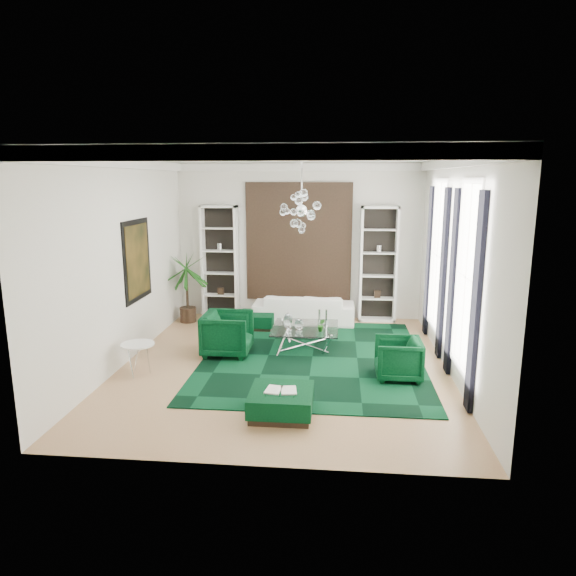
# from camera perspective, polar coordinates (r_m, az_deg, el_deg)

# --- Properties ---
(floor) EXTENTS (6.00, 7.00, 0.02)m
(floor) POSITION_cam_1_polar(r_m,az_deg,el_deg) (9.75, -0.42, -8.57)
(floor) COLOR tan
(floor) RESTS_ON ground
(ceiling) EXTENTS (6.00, 7.00, 0.02)m
(ceiling) POSITION_cam_1_polar(r_m,az_deg,el_deg) (9.14, -0.46, 14.46)
(ceiling) COLOR white
(ceiling) RESTS_ON ground
(wall_back) EXTENTS (6.00, 0.02, 3.80)m
(wall_back) POSITION_cam_1_polar(r_m,az_deg,el_deg) (12.72, 1.20, 5.14)
(wall_back) COLOR silver
(wall_back) RESTS_ON ground
(wall_front) EXTENTS (6.00, 0.02, 3.80)m
(wall_front) POSITION_cam_1_polar(r_m,az_deg,el_deg) (5.85, -4.01, -3.05)
(wall_front) COLOR silver
(wall_front) RESTS_ON ground
(wall_left) EXTENTS (0.02, 7.00, 3.80)m
(wall_left) POSITION_cam_1_polar(r_m,az_deg,el_deg) (10.02, -17.84, 2.71)
(wall_left) COLOR silver
(wall_left) RESTS_ON ground
(wall_right) EXTENTS (0.02, 7.00, 3.80)m
(wall_right) POSITION_cam_1_polar(r_m,az_deg,el_deg) (9.44, 18.07, 2.15)
(wall_right) COLOR silver
(wall_right) RESTS_ON ground
(crown_molding) EXTENTS (6.00, 7.00, 0.18)m
(crown_molding) POSITION_cam_1_polar(r_m,az_deg,el_deg) (9.14, -0.46, 13.77)
(crown_molding) COLOR white
(crown_molding) RESTS_ON ceiling
(ceiling_medallion) EXTENTS (0.90, 0.90, 0.05)m
(ceiling_medallion) POSITION_cam_1_polar(r_m,az_deg,el_deg) (9.44, -0.27, 14.14)
(ceiling_medallion) COLOR white
(ceiling_medallion) RESTS_ON ceiling
(tapestry) EXTENTS (2.50, 0.06, 2.80)m
(tapestry) POSITION_cam_1_polar(r_m,az_deg,el_deg) (12.67, 1.19, 5.11)
(tapestry) COLOR black
(tapestry) RESTS_ON wall_back
(shelving_left) EXTENTS (0.90, 0.38, 2.80)m
(shelving_left) POSITION_cam_1_polar(r_m,az_deg,el_deg) (12.89, -7.57, 2.88)
(shelving_left) COLOR white
(shelving_left) RESTS_ON floor
(shelving_right) EXTENTS (0.90, 0.38, 2.80)m
(shelving_right) POSITION_cam_1_polar(r_m,az_deg,el_deg) (12.59, 10.01, 2.60)
(shelving_right) COLOR white
(shelving_right) RESTS_ON floor
(painting) EXTENTS (0.04, 1.30, 1.60)m
(painting) POSITION_cam_1_polar(r_m,az_deg,el_deg) (10.56, -16.36, 2.98)
(painting) COLOR black
(painting) RESTS_ON wall_left
(window_near) EXTENTS (0.03, 1.10, 2.90)m
(window_near) POSITION_cam_1_polar(r_m,az_deg,el_deg) (8.57, 19.21, 1.13)
(window_near) COLOR white
(window_near) RESTS_ON wall_right
(curtain_near_a) EXTENTS (0.07, 0.30, 3.25)m
(curtain_near_a) POSITION_cam_1_polar(r_m,az_deg,el_deg) (7.87, 20.14, -1.72)
(curtain_near_a) COLOR black
(curtain_near_a) RESTS_ON floor
(curtain_near_b) EXTENTS (0.07, 0.30, 3.25)m
(curtain_near_b) POSITION_cam_1_polar(r_m,az_deg,el_deg) (9.35, 17.80, 0.53)
(curtain_near_b) COLOR black
(curtain_near_b) RESTS_ON floor
(window_far) EXTENTS (0.03, 1.10, 2.90)m
(window_far) POSITION_cam_1_polar(r_m,az_deg,el_deg) (10.88, 16.30, 3.50)
(window_far) COLOR white
(window_far) RESTS_ON wall_right
(curtain_far_a) EXTENTS (0.07, 0.30, 3.25)m
(curtain_far_a) POSITION_cam_1_polar(r_m,az_deg,el_deg) (10.16, 16.82, 1.46)
(curtain_far_a) COLOR black
(curtain_far_a) RESTS_ON floor
(curtain_far_b) EXTENTS (0.07, 0.30, 3.25)m
(curtain_far_b) POSITION_cam_1_polar(r_m,az_deg,el_deg) (11.67, 15.36, 2.86)
(curtain_far_b) COLOR black
(curtain_far_b) RESTS_ON floor
(rug) EXTENTS (4.20, 5.00, 0.02)m
(rug) POSITION_cam_1_polar(r_m,az_deg,el_deg) (10.14, 2.74, -7.65)
(rug) COLOR black
(rug) RESTS_ON floor
(sofa) EXTENTS (2.41, 0.94, 0.70)m
(sofa) POSITION_cam_1_polar(r_m,az_deg,el_deg) (12.41, 1.78, -2.32)
(sofa) COLOR white
(sofa) RESTS_ON floor
(armchair_left) EXTENTS (0.94, 0.91, 0.86)m
(armchair_left) POSITION_cam_1_polar(r_m,az_deg,el_deg) (10.24, -6.73, -5.06)
(armchair_left) COLOR black
(armchair_left) RESTS_ON floor
(armchair_right) EXTENTS (0.79, 0.77, 0.72)m
(armchair_right) POSITION_cam_1_polar(r_m,az_deg,el_deg) (9.20, 12.13, -7.68)
(armchair_right) COLOR black
(armchair_right) RESTS_ON floor
(coffee_table) EXTENTS (1.32, 1.32, 0.46)m
(coffee_table) POSITION_cam_1_polar(r_m,az_deg,el_deg) (10.58, 1.94, -5.56)
(coffee_table) COLOR white
(coffee_table) RESTS_ON floor
(ottoman_side) EXTENTS (0.80, 0.80, 0.36)m
(ottoman_side) POSITION_cam_1_polar(r_m,az_deg,el_deg) (12.05, -3.48, -3.62)
(ottoman_side) COLOR black
(ottoman_side) RESTS_ON floor
(ottoman_front) EXTENTS (0.92, 0.92, 0.37)m
(ottoman_front) POSITION_cam_1_polar(r_m,az_deg,el_deg) (7.77, -0.75, -12.60)
(ottoman_front) COLOR black
(ottoman_front) RESTS_ON floor
(book) EXTENTS (0.47, 0.31, 0.03)m
(book) POSITION_cam_1_polar(r_m,az_deg,el_deg) (7.68, -0.76, -11.23)
(book) COLOR white
(book) RESTS_ON ottoman_front
(side_table) EXTENTS (0.58, 0.58, 0.56)m
(side_table) POSITION_cam_1_polar(r_m,az_deg,el_deg) (9.58, -16.27, -7.62)
(side_table) COLOR white
(side_table) RESTS_ON floor
(palm) EXTENTS (1.35, 1.35, 2.15)m
(palm) POSITION_cam_1_polar(r_m,az_deg,el_deg) (12.58, -11.21, 1.04)
(palm) COLOR #184E13
(palm) RESTS_ON floor
(chandelier) EXTENTS (0.88, 0.88, 0.79)m
(chandelier) POSITION_cam_1_polar(r_m,az_deg,el_deg) (9.45, 1.52, 8.55)
(chandelier) COLOR white
(chandelier) RESTS_ON ceiling
(table_plant) EXTENTS (0.15, 0.12, 0.27)m
(table_plant) POSITION_cam_1_polar(r_m,az_deg,el_deg) (10.20, 3.71, -4.13)
(table_plant) COLOR #184E13
(table_plant) RESTS_ON coffee_table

